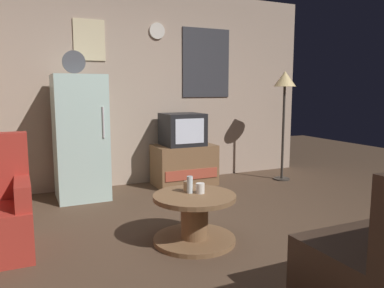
{
  "coord_description": "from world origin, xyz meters",
  "views": [
    {
      "loc": [
        -1.59,
        -2.73,
        1.32
      ],
      "look_at": [
        0.07,
        0.9,
        0.75
      ],
      "focal_mm": 35.5,
      "sensor_mm": 36.0,
      "label": 1
    }
  ],
  "objects": [
    {
      "name": "tv_stand",
      "position": [
        0.48,
        2.06,
        0.28
      ],
      "size": [
        0.84,
        0.53,
        0.56
      ],
      "color": "brown",
      "rests_on": "ground_plane"
    },
    {
      "name": "standing_lamp",
      "position": [
        1.92,
        1.73,
        1.36
      ],
      "size": [
        0.32,
        0.32,
        1.59
      ],
      "color": "#332D28",
      "rests_on": "ground_plane"
    },
    {
      "name": "wine_glass",
      "position": [
        -0.27,
        0.21,
        0.5
      ],
      "size": [
        0.05,
        0.05,
        0.15
      ],
      "primitive_type": "cylinder",
      "color": "silver",
      "rests_on": "coffee_table"
    },
    {
      "name": "wall_with_art",
      "position": [
        0.01,
        2.45,
        1.35
      ],
      "size": [
        5.2,
        0.12,
        2.7
      ],
      "color": "tan",
      "rests_on": "ground_plane"
    },
    {
      "name": "coffee_table",
      "position": [
        -0.25,
        0.15,
        0.21
      ],
      "size": [
        0.72,
        0.72,
        0.43
      ],
      "color": "brown",
      "rests_on": "ground_plane"
    },
    {
      "name": "crt_tv",
      "position": [
        0.45,
        2.06,
        0.78
      ],
      "size": [
        0.54,
        0.51,
        0.44
      ],
      "color": "black",
      "rests_on": "tv_stand"
    },
    {
      "name": "mug_ceramic_white",
      "position": [
        -0.19,
        0.17,
        0.47
      ],
      "size": [
        0.08,
        0.08,
        0.09
      ],
      "primitive_type": "cylinder",
      "color": "silver",
      "rests_on": "coffee_table"
    },
    {
      "name": "mug_ceramic_tan",
      "position": [
        -0.26,
        0.27,
        0.47
      ],
      "size": [
        0.08,
        0.08,
        0.09
      ],
      "primitive_type": "cylinder",
      "color": "tan",
      "rests_on": "coffee_table"
    },
    {
      "name": "fridge",
      "position": [
        -0.93,
        1.98,
        0.75
      ],
      "size": [
        0.6,
        0.62,
        1.77
      ],
      "color": "silver",
      "rests_on": "ground_plane"
    },
    {
      "name": "ground_plane",
      "position": [
        0.0,
        0.0,
        0.0
      ],
      "size": [
        12.0,
        12.0,
        0.0
      ],
      "primitive_type": "plane",
      "color": "#4C3828"
    }
  ]
}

